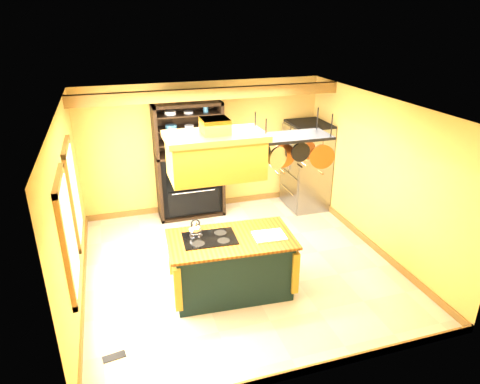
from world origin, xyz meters
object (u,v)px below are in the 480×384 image
range_hood (216,153)px  pot_rack (293,145)px  hutch (189,173)px  kitchen_island (231,264)px  refrigerator (306,168)px

range_hood → pot_rack: same height
range_hood → pot_rack: bearing=-0.0°
range_hood → hutch: bearing=87.0°
pot_rack → hutch: pot_rack is taller
range_hood → kitchen_island: bearing=0.3°
kitchen_island → refrigerator: refrigerator is taller
range_hood → hutch: range_hood is taller
kitchen_island → hutch: size_ratio=0.80×
pot_rack → range_hood: bearing=180.0°
refrigerator → hutch: hutch is taller
pot_rack → hutch: bearing=108.5°
kitchen_island → range_hood: size_ratio=1.44×
refrigerator → hutch: 2.48m
range_hood → pot_rack: 1.11m
kitchen_island → range_hood: range_hood is taller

